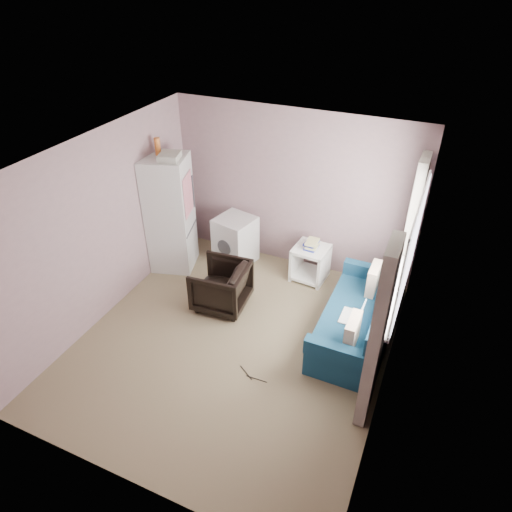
{
  "coord_description": "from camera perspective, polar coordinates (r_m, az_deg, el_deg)",
  "views": [
    {
      "loc": [
        2.02,
        -3.85,
        4.24
      ],
      "look_at": [
        0.05,
        0.6,
        1.0
      ],
      "focal_mm": 32.0,
      "sensor_mm": 36.0,
      "label": 1
    }
  ],
  "objects": [
    {
      "name": "room",
      "position": [
        5.27,
        -2.9,
        -0.9
      ],
      "size": [
        3.84,
        4.24,
        2.54
      ],
      "color": "#817154",
      "rests_on": "ground"
    },
    {
      "name": "armchair",
      "position": [
        6.43,
        -4.4,
        -3.51
      ],
      "size": [
        0.73,
        0.77,
        0.74
      ],
      "primitive_type": "imported",
      "rotation": [
        0.0,
        0.0,
        -1.49
      ],
      "color": "black",
      "rests_on": "ground"
    },
    {
      "name": "fridge",
      "position": [
        7.11,
        -10.69,
        5.29
      ],
      "size": [
        0.79,
        0.78,
        2.09
      ],
      "rotation": [
        0.0,
        0.0,
        0.29
      ],
      "color": "silver",
      "rests_on": "ground"
    },
    {
      "name": "floor_cables",
      "position": [
        5.66,
        -0.58,
        -14.74
      ],
      "size": [
        0.4,
        0.16,
        0.01
      ],
      "rotation": [
        0.0,
        0.0,
        -0.24
      ],
      "color": "black",
      "rests_on": "ground"
    },
    {
      "name": "washing_machine",
      "position": [
        7.33,
        -2.6,
        2.09
      ],
      "size": [
        0.66,
        0.66,
        0.79
      ],
      "rotation": [
        0.0,
        0.0,
        -0.22
      ],
      "color": "silver",
      "rests_on": "ground"
    },
    {
      "name": "window_dressing",
      "position": [
        5.53,
        17.13,
        -2.58
      ],
      "size": [
        0.17,
        2.62,
        2.18
      ],
      "color": "white",
      "rests_on": "ground"
    },
    {
      "name": "sofa",
      "position": [
        6.06,
        13.03,
        -7.93
      ],
      "size": [
        0.85,
        1.86,
        0.83
      ],
      "rotation": [
        0.0,
        0.0,
        -0.01
      ],
      "color": "navy",
      "rests_on": "ground"
    },
    {
      "name": "side_table",
      "position": [
        7.02,
        6.82,
        -0.57
      ],
      "size": [
        0.54,
        0.54,
        0.68
      ],
      "rotation": [
        0.0,
        0.0,
        -0.08
      ],
      "color": "white",
      "rests_on": "ground"
    }
  ]
}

